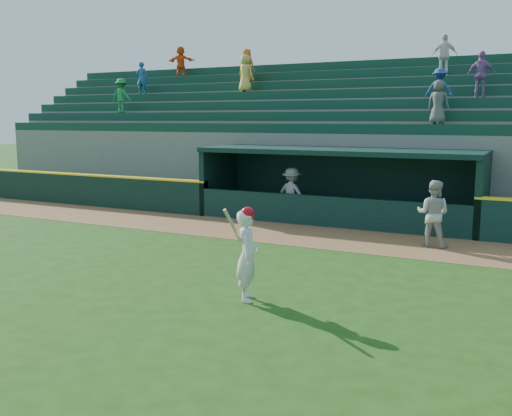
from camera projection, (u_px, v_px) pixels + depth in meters
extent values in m
plane|color=#1F4611|center=(224.00, 276.00, 12.68)|extent=(120.00, 120.00, 0.00)
cube|color=brown|center=(306.00, 236.00, 17.00)|extent=(40.00, 3.00, 0.01)
cube|color=black|center=(48.00, 188.00, 23.82)|extent=(15.50, 0.30, 1.20)
cube|color=yellow|center=(48.00, 173.00, 23.73)|extent=(15.50, 0.32, 0.06)
imported|color=#ACADA7|center=(433.00, 214.00, 15.42)|extent=(0.93, 0.75, 1.82)
imported|color=#ADADA8|center=(292.00, 194.00, 19.63)|extent=(1.26, 0.87, 1.80)
cube|color=slate|center=(337.00, 220.00, 19.46)|extent=(9.00, 2.60, 0.04)
cube|color=black|center=(220.00, 181.00, 21.34)|extent=(0.20, 2.60, 2.30)
cube|color=black|center=(482.00, 196.00, 17.23)|extent=(0.20, 2.60, 2.30)
cube|color=black|center=(349.00, 184.00, 20.43)|extent=(9.40, 0.20, 2.30)
cube|color=black|center=(338.00, 151.00, 19.10)|extent=(9.40, 2.80, 0.16)
cube|color=black|center=(324.00, 212.00, 18.31)|extent=(9.00, 0.16, 1.00)
cube|color=brown|center=(344.00, 210.00, 20.13)|extent=(8.40, 0.45, 0.10)
cube|color=slate|center=(354.00, 174.00, 20.85)|extent=(34.00, 0.85, 2.91)
cube|color=#0F3828|center=(354.00, 129.00, 20.49)|extent=(34.00, 0.60, 0.36)
cube|color=slate|center=(361.00, 166.00, 21.56)|extent=(34.00, 0.85, 3.36)
cube|color=#0F3828|center=(361.00, 116.00, 21.17)|extent=(34.00, 0.60, 0.36)
cube|color=slate|center=(367.00, 159.00, 22.28)|extent=(34.00, 0.85, 3.81)
cube|color=#0F3828|center=(368.00, 105.00, 21.85)|extent=(34.00, 0.60, 0.36)
cube|color=slate|center=(373.00, 152.00, 22.99)|extent=(34.00, 0.85, 4.26)
cube|color=#0F3828|center=(374.00, 93.00, 22.53)|extent=(34.00, 0.60, 0.36)
cube|color=slate|center=(379.00, 145.00, 23.70)|extent=(34.00, 0.85, 4.71)
cube|color=#0F3828|center=(380.00, 83.00, 23.21)|extent=(34.00, 0.60, 0.36)
cube|color=slate|center=(384.00, 139.00, 24.42)|extent=(34.00, 0.85, 5.16)
cube|color=#0F3828|center=(386.00, 73.00, 23.88)|extent=(34.00, 0.60, 0.36)
cube|color=slate|center=(389.00, 134.00, 25.13)|extent=(34.00, 0.85, 5.61)
cube|color=#0F3828|center=(391.00, 64.00, 24.56)|extent=(34.00, 0.60, 0.36)
cube|color=slate|center=(392.00, 133.00, 25.64)|extent=(34.50, 0.30, 5.61)
imported|color=#D36117|center=(247.00, 66.00, 25.82)|extent=(0.75, 0.50, 1.51)
imported|color=silver|center=(444.00, 55.00, 21.97)|extent=(0.99, 0.55, 1.60)
imported|color=navy|center=(142.00, 78.00, 27.50)|extent=(0.62, 0.48, 1.53)
imported|color=#1C7F3D|center=(121.00, 96.00, 26.08)|extent=(1.03, 0.63, 1.55)
imported|color=gold|center=(246.00, 73.00, 24.97)|extent=(0.88, 0.68, 1.61)
imported|color=#8E5B9D|center=(481.00, 75.00, 19.92)|extent=(0.97, 0.46, 1.62)
imported|color=#E55719|center=(181.00, 62.00, 28.36)|extent=(1.45, 0.75, 1.49)
imported|color=navy|center=(439.00, 90.00, 19.81)|extent=(0.95, 0.55, 1.47)
imported|color=#505050|center=(438.00, 102.00, 19.07)|extent=(0.78, 0.57, 1.46)
imported|color=silver|center=(248.00, 255.00, 10.85)|extent=(0.62, 0.75, 1.75)
sphere|color=#AE0914|center=(247.00, 214.00, 10.73)|extent=(0.27, 0.27, 0.27)
cylinder|color=#D4B088|center=(233.00, 227.00, 10.65)|extent=(0.21, 0.51, 0.76)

